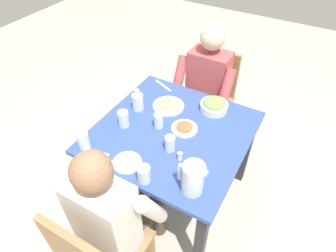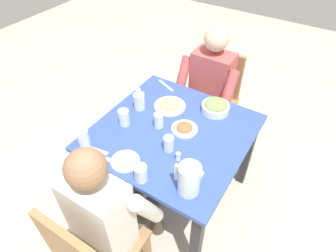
{
  "view_description": "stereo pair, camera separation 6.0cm",
  "coord_description": "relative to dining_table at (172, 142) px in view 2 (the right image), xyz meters",
  "views": [
    {
      "loc": [
        -0.65,
        1.21,
        2.02
      ],
      "look_at": [
        0.03,
        0.01,
        0.75
      ],
      "focal_mm": 30.86,
      "sensor_mm": 36.0,
      "label": 1
    },
    {
      "loc": [
        -0.7,
        1.18,
        2.02
      ],
      "look_at": [
        0.03,
        0.01,
        0.75
      ],
      "focal_mm": 30.86,
      "sensor_mm": 36.0,
      "label": 2
    }
  ],
  "objects": [
    {
      "name": "salad_bowl",
      "position": [
        -0.15,
        -0.33,
        0.15
      ],
      "size": [
        0.19,
        0.19,
        0.09
      ],
      "color": "white",
      "rests_on": "dining_table"
    },
    {
      "name": "water_glass_far_right",
      "position": [
        -0.06,
        0.43,
        0.16
      ],
      "size": [
        0.07,
        0.07,
        0.1
      ],
      "primitive_type": "cylinder",
      "color": "silver",
      "rests_on": "dining_table"
    },
    {
      "name": "water_glass_far_left",
      "position": [
        0.4,
        0.39,
        0.16
      ],
      "size": [
        0.07,
        0.07,
        0.11
      ],
      "primitive_type": "cylinder",
      "color": "silver",
      "rests_on": "dining_table"
    },
    {
      "name": "plate_fries",
      "position": [
        0.15,
        -0.2,
        0.13
      ],
      "size": [
        0.23,
        0.23,
        0.06
      ],
      "color": "white",
      "rests_on": "dining_table"
    },
    {
      "name": "salt_shaker",
      "position": [
        -0.16,
        0.2,
        0.14
      ],
      "size": [
        0.03,
        0.03,
        0.05
      ],
      "color": "white",
      "rests_on": "dining_table"
    },
    {
      "name": "chair_far",
      "position": [
        0.01,
        0.82,
        -0.13
      ],
      "size": [
        0.4,
        0.4,
        0.85
      ],
      "color": "#997047",
      "rests_on": "ground_plane"
    },
    {
      "name": "dining_table",
      "position": [
        0.0,
        0.0,
        0.0
      ],
      "size": [
        0.97,
        0.97,
        0.71
      ],
      "color": "#334C99",
      "rests_on": "ground_plane"
    },
    {
      "name": "diner_far",
      "position": [
        0.01,
        0.62,
        0.02
      ],
      "size": [
        0.48,
        0.53,
        1.15
      ],
      "color": "silver",
      "rests_on": "ground_plane"
    },
    {
      "name": "fork_far",
      "position": [
        0.17,
        0.42,
        0.11
      ],
      "size": [
        0.17,
        0.06,
        0.01
      ],
      "primitive_type": "cube",
      "rotation": [
        0.0,
        0.0,
        0.21
      ],
      "color": "silver",
      "rests_on": "dining_table"
    },
    {
      "name": "oil_carafe",
      "position": [
        0.32,
        -0.08,
        0.16
      ],
      "size": [
        0.08,
        0.08,
        0.16
      ],
      "color": "silver",
      "rests_on": "dining_table"
    },
    {
      "name": "water_glass_near_left",
      "position": [
        -0.07,
        0.16,
        0.16
      ],
      "size": [
        0.06,
        0.06,
        0.1
      ],
      "primitive_type": "cylinder",
      "color": "silver",
      "rests_on": "dining_table"
    },
    {
      "name": "diner_near",
      "position": [
        0.05,
        -0.62,
        0.02
      ],
      "size": [
        0.48,
        0.53,
        1.15
      ],
      "color": "#B24C4C",
      "rests_on": "ground_plane"
    },
    {
      "name": "water_glass_by_pitcher",
      "position": [
        0.1,
        0.01,
        0.16
      ],
      "size": [
        0.06,
        0.06,
        0.11
      ],
      "primitive_type": "cylinder",
      "color": "silver",
      "rests_on": "dining_table"
    },
    {
      "name": "plate_rice_curry",
      "position": [
        -0.06,
        -0.05,
        0.12
      ],
      "size": [
        0.17,
        0.17,
        0.04
      ],
      "color": "white",
      "rests_on": "dining_table"
    },
    {
      "name": "fork_near",
      "position": [
        0.31,
        0.4,
        0.11
      ],
      "size": [
        0.17,
        0.06,
        0.01
      ],
      "primitive_type": "cube",
      "rotation": [
        0.0,
        0.0,
        0.18
      ],
      "color": "silver",
      "rests_on": "dining_table"
    },
    {
      "name": "water_glass_near_right",
      "position": [
        0.31,
        0.11,
        0.16
      ],
      "size": [
        0.07,
        0.07,
        0.11
      ],
      "primitive_type": "cylinder",
      "color": "silver",
      "rests_on": "dining_table"
    },
    {
      "name": "chair_near",
      "position": [
        0.05,
        -0.82,
        -0.13
      ],
      "size": [
        0.4,
        0.4,
        0.85
      ],
      "color": "#997047",
      "rests_on": "ground_plane"
    },
    {
      "name": "ground_plane",
      "position": [
        0.0,
        0.0,
        -0.61
      ],
      "size": [
        8.0,
        8.0,
        0.0
      ],
      "primitive_type": "plane",
      "color": "#B7AD99"
    },
    {
      "name": "knife_near",
      "position": [
        0.31,
        -0.41,
        0.11
      ],
      "size": [
        0.18,
        0.09,
        0.01
      ],
      "primitive_type": "cube",
      "rotation": [
        0.0,
        0.0,
        -0.39
      ],
      "color": "silver",
      "rests_on": "dining_table"
    },
    {
      "name": "plate_beans",
      "position": [
        0.09,
        0.38,
        0.12
      ],
      "size": [
        0.17,
        0.17,
        0.04
      ],
      "color": "white",
      "rests_on": "dining_table"
    },
    {
      "name": "water_pitcher",
      "position": [
        -0.31,
        0.35,
        0.2
      ],
      "size": [
        0.16,
        0.12,
        0.19
      ],
      "color": "silver",
      "rests_on": "dining_table"
    }
  ]
}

